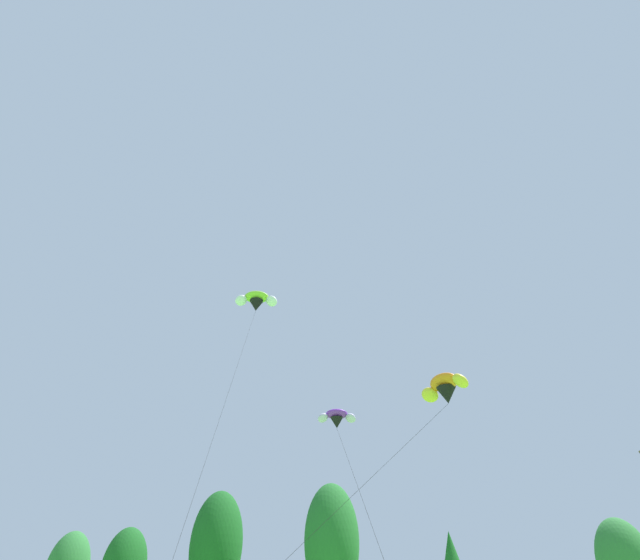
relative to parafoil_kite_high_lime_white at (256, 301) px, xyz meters
The scene contains 5 objects.
treeline_tree_c 26.66m from the parafoil_kite_high_lime_white, 119.10° to the left, with size 5.38×5.38×13.26m.
treeline_tree_d 25.30m from the parafoil_kite_high_lime_white, 83.12° to the left, with size 5.46×5.46×13.55m.
parafoil_kite_high_lime_white is the anchor object (origin of this frame).
parafoil_kite_mid_orange 21.65m from the parafoil_kite_high_lime_white, 28.48° to the right, with size 9.70×10.78×11.62m.
parafoil_kite_far_purple 14.87m from the parafoil_kite_high_lime_white, 20.08° to the right, with size 6.91×16.75×12.12m.
Camera 1 is at (6.89, 7.53, 2.20)m, focal length 27.34 mm.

